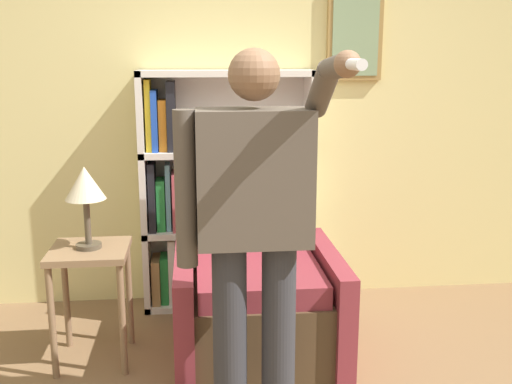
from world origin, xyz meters
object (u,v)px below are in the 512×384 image
armchair (256,289)px  table_lamp (85,188)px  bookcase (209,194)px  side_table (91,271)px  person_standing (254,222)px

armchair → table_lamp: bearing=-177.0°
bookcase → armchair: bookcase is taller
bookcase → armchair: 0.82m
bookcase → side_table: 1.01m
person_standing → armchair: bearing=83.4°
person_standing → side_table: 1.20m
bookcase → table_lamp: bookcase is taller
person_standing → side_table: size_ratio=2.59×
armchair → person_standing: bearing=-96.6°
armchair → side_table: 0.93m
person_standing → table_lamp: person_standing is taller
armchair → table_lamp: 1.11m
person_standing → side_table: bearing=137.8°
table_lamp → person_standing: bearing=-42.2°
side_table → table_lamp: (0.00, 0.00, 0.46)m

